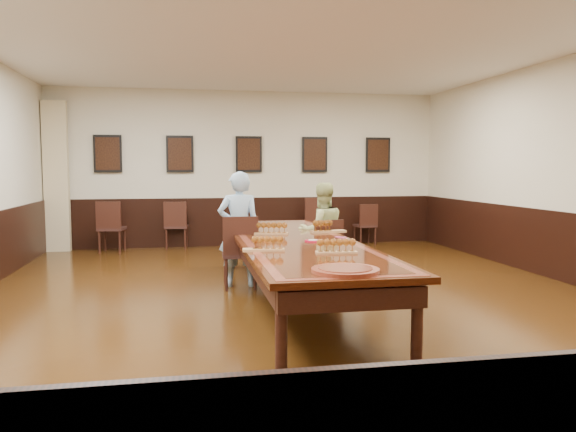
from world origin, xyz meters
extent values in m
cube|color=black|center=(0.00, 0.00, -0.01)|extent=(8.00, 10.00, 0.02)
cube|color=white|center=(0.00, 0.00, 3.21)|extent=(8.00, 10.00, 0.02)
cube|color=beige|center=(0.00, 5.01, 1.60)|extent=(8.00, 0.02, 3.20)
imported|color=#4F90C7|center=(-0.60, 0.95, 0.79)|extent=(0.59, 0.40, 1.58)
imported|color=#C3CE80|center=(0.61, 1.13, 0.71)|extent=(0.75, 0.61, 1.42)
cube|color=#CA437E|center=(0.60, 0.10, 0.76)|extent=(0.14, 0.15, 0.01)
cube|color=#CCBA8C|center=(-3.75, 4.82, 1.45)|extent=(0.45, 0.18, 2.90)
cube|color=black|center=(0.00, 4.98, 0.50)|extent=(7.98, 0.04, 1.00)
cube|color=black|center=(0.00, 0.00, 0.72)|extent=(1.40, 5.00, 0.06)
cube|color=brown|center=(0.00, 0.00, 0.75)|extent=(1.28, 4.88, 0.00)
cube|color=black|center=(0.00, 0.00, 0.75)|extent=(1.10, 4.70, 0.00)
cube|color=black|center=(0.00, 0.00, 0.57)|extent=(1.25, 4.85, 0.18)
cylinder|color=black|center=(-0.58, -2.32, 0.34)|extent=(0.10, 0.10, 0.69)
cylinder|color=black|center=(0.58, -2.32, 0.34)|extent=(0.10, 0.10, 0.69)
cylinder|color=black|center=(-0.58, 2.32, 0.34)|extent=(0.10, 0.10, 0.69)
cylinder|color=black|center=(0.58, 2.32, 0.34)|extent=(0.10, 0.10, 0.69)
cube|color=black|center=(-2.80, 4.94, 1.90)|extent=(0.54, 0.03, 0.74)
cube|color=black|center=(-2.80, 4.92, 1.90)|extent=(0.46, 0.01, 0.64)
cube|color=black|center=(-1.40, 4.94, 1.90)|extent=(0.54, 0.03, 0.74)
cube|color=black|center=(-1.40, 4.92, 1.90)|extent=(0.46, 0.01, 0.64)
cube|color=black|center=(0.00, 4.94, 1.90)|extent=(0.54, 0.03, 0.74)
cube|color=black|center=(0.00, 4.92, 1.90)|extent=(0.46, 0.01, 0.64)
cube|color=black|center=(1.40, 4.94, 1.90)|extent=(0.54, 0.03, 0.74)
cube|color=black|center=(1.40, 4.92, 1.90)|extent=(0.46, 0.01, 0.64)
cube|color=black|center=(2.80, 4.94, 1.90)|extent=(0.54, 0.03, 0.74)
cube|color=black|center=(2.80, 4.92, 1.90)|extent=(0.46, 0.01, 0.64)
cube|color=#A87746|center=(-0.21, 0.59, 0.76)|extent=(0.46, 0.25, 0.03)
cube|color=#A87746|center=(0.58, 0.65, 0.77)|extent=(0.49, 0.22, 0.03)
cube|color=#A87746|center=(-0.51, -0.85, 0.76)|extent=(0.46, 0.19, 0.03)
cube|color=#A87746|center=(0.19, -1.16, 0.76)|extent=(0.43, 0.17, 0.03)
cylinder|color=red|center=(0.17, -0.22, 0.76)|extent=(0.20, 0.20, 0.02)
cylinder|color=silver|center=(0.17, -0.22, 0.77)|extent=(0.11, 0.11, 0.01)
cylinder|color=maroon|center=(-0.01, -2.17, 0.77)|extent=(0.70, 0.70, 0.04)
cylinder|color=brown|center=(-0.01, -2.17, 0.79)|extent=(0.56, 0.56, 0.01)
camera|label=1|loc=(-1.33, -6.66, 1.64)|focal=35.00mm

